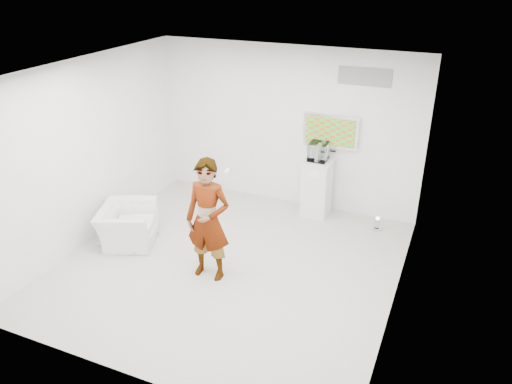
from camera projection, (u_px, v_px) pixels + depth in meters
room at (227, 177)px, 7.15m from camera, size 5.01×5.01×3.00m
tv at (331, 131)px, 8.86m from camera, size 1.00×0.08×0.60m
logo_decal at (365, 77)px, 8.29m from camera, size 0.90×0.02×0.30m
person at (208, 220)px, 7.16m from camera, size 0.69×0.46×1.86m
armchair at (128, 225)px, 8.30m from camera, size 1.15×1.22×0.64m
pedestal at (317, 187)px, 9.12m from camera, size 0.53×0.53×1.07m
floor_uplight at (377, 224)px, 8.74m from camera, size 0.20×0.20×0.25m
vitrine at (319, 152)px, 8.82m from camera, size 0.33×0.33×0.33m
console at (319, 154)px, 8.84m from camera, size 0.07×0.18×0.24m
wii_remote at (227, 171)px, 6.88m from camera, size 0.06×0.15×0.04m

